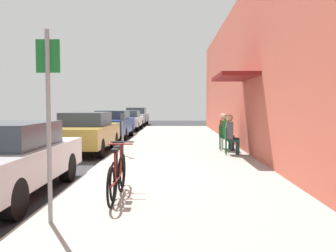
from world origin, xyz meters
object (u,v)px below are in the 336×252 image
seated_patron_0 (231,133)px  cafe_chair_1 (225,136)px  bicycle_0 (118,174)px  seated_patron_1 (227,131)px  cafe_chair_0 (229,139)px  parking_meter (123,131)px  street_sign (49,111)px  parked_car_0 (4,158)px  parked_car_1 (86,132)px  seated_patron_2 (224,130)px  bicycle_1 (117,178)px  cafe_chair_2 (223,135)px  parked_car_4 (136,116)px  parked_car_2 (113,124)px  parked_car_3 (128,120)px

seated_patron_0 → cafe_chair_1: seated_patron_0 is taller
bicycle_0 → seated_patron_1: bearing=65.3°
seated_patron_0 → cafe_chair_0: bearing=174.9°
parking_meter → street_sign: street_sign is taller
parked_car_0 → parked_car_1: (-0.00, 6.24, 0.03)m
cafe_chair_0 → seated_patron_2: size_ratio=0.67×
bicycle_1 → cafe_chair_2: (2.76, 7.15, 0.14)m
parked_car_4 → bicycle_1: bearing=-84.8°
bicycle_1 → parking_meter: bearing=97.0°
parked_car_2 → parked_car_1: bearing=-90.0°
parked_car_0 → bicycle_0: 2.20m
parked_car_1 → parked_car_3: (0.00, 11.77, -0.06)m
parked_car_0 → parked_car_4: size_ratio=1.00×
parked_car_0 → street_sign: size_ratio=1.69×
seated_patron_0 → bicycle_0: bearing=-118.8°
parked_car_4 → bicycle_1: 24.31m
parked_car_2 → seated_patron_2: bearing=-46.8°
parking_meter → bicycle_0: parking_meter is taller
parked_car_2 → cafe_chair_2: bearing=-47.1°
parked_car_2 → cafe_chair_0: 8.53m
parked_car_2 → seated_patron_1: 7.79m
parked_car_4 → parked_car_1: bearing=-90.0°
parked_car_0 → cafe_chair_1: parked_car_0 is taller
parked_car_0 → parked_car_2: bearing=90.0°
cafe_chair_0 → seated_patron_1: seated_patron_1 is taller
parked_car_3 → cafe_chair_0: (4.97, -13.05, -0.07)m
parked_car_0 → seated_patron_0: size_ratio=3.41×
parked_car_0 → parked_car_1: 6.24m
parking_meter → cafe_chair_2: parking_meter is taller
parked_car_3 → parked_car_2: bearing=-90.0°
seated_patron_0 → parked_car_1: bearing=165.7°
parked_car_0 → parked_car_1: parked_car_1 is taller
parked_car_2 → cafe_chair_0: size_ratio=5.06×
cafe_chair_0 → parked_car_2: bearing=125.6°
bicycle_1 → parked_car_3: bearing=96.7°
street_sign → parked_car_2: bearing=96.2°
parked_car_2 → seated_patron_0: parked_car_2 is taller
cafe_chair_0 → bicycle_0: bearing=-118.2°
bicycle_0 → parked_car_1: bearing=108.6°
street_sign → bicycle_0: 2.10m
bicycle_1 → cafe_chair_0: bearing=63.6°
cafe_chair_0 → seated_patron_2: bearing=87.8°
cafe_chair_0 → cafe_chair_2: bearing=90.0°
parked_car_0 → cafe_chair_2: parked_car_0 is taller
parked_car_0 → cafe_chair_2: bearing=52.8°
parked_car_1 → seated_patron_0: 5.19m
parked_car_4 → parked_car_2: bearing=-90.0°
parked_car_2 → bicycle_1: size_ratio=2.57×
parked_car_2 → bicycle_1: (2.20, -12.51, -0.26)m
seated_patron_0 → bicycle_1: bearing=-116.9°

